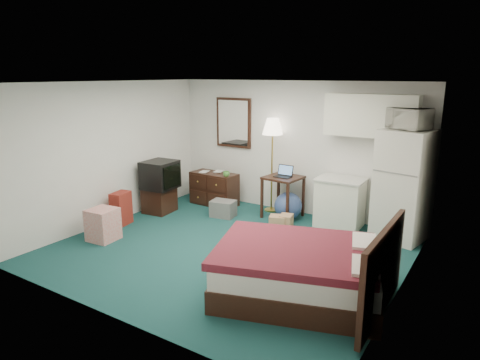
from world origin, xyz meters
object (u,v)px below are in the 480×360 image
Objects in this scene: desk at (283,197)px; suitcase at (121,208)px; dresser at (214,189)px; bed at (298,272)px; fridge at (403,185)px; floor_lamp at (272,165)px; tv_stand at (159,200)px; kitchen_counter at (340,203)px.

desk is 2.94m from suitcase.
bed is at bearing -36.74° from dresser.
fridge is at bearing 13.85° from suitcase.
desk is 1.32× the size of suitcase.
dresser is 0.54× the size of floor_lamp.
bed is (-0.62, -2.58, -0.59)m from fridge.
desk is 0.44× the size of fridge.
floor_lamp is at bearing 15.31° from dresser.
suitcase is at bearing -143.83° from fridge.
dresser is at bearing 59.19° from suitcase.
tv_stand is (-0.61, -0.97, -0.09)m from dresser.
bed is at bearing -56.12° from floor_lamp.
floor_lamp is at bearing 172.74° from kitchen_counter.
fridge is at bearing 58.97° from bed.
floor_lamp is at bearing 38.22° from suitcase.
kitchen_counter is at bearing -169.90° from fridge.
fridge is (2.10, 0.07, 0.50)m from desk.
bed is (0.41, -2.61, -0.12)m from kitchen_counter.
floor_lamp is 2.47m from fridge.
desk reaches higher than dresser.
tv_stand is at bearing -145.48° from floor_lamp.
bed is at bearing -19.85° from suitcase.
floor_lamp is at bearing 152.92° from desk.
floor_lamp is 2.28m from tv_stand.
dresser is 0.52× the size of bed.
fridge is at bearing 7.77° from desk.
kitchen_counter is at bearing 81.49° from bed.
floor_lamp is 2.91m from suitcase.
dresser is 1.15m from tv_stand.
floor_lamp is at bearing 106.37° from bed.
suitcase is at bearing -100.48° from tv_stand.
bed is (1.48, -2.51, -0.09)m from desk.
fridge is (3.65, 0.10, 0.56)m from dresser.
fridge is at bearing -3.34° from kitchen_counter.
tv_stand is 0.90× the size of suitcase.
suitcase is (-3.72, 0.61, -0.01)m from bed.
tv_stand is (-4.26, -1.07, -0.65)m from fridge.
floor_lamp is 3.36m from bed.
desk is 0.42× the size of bed.
fridge reaches higher than suitcase.
tv_stand is at bearing -119.82° from dresser.
kitchen_counter reaches higher than suitcase.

